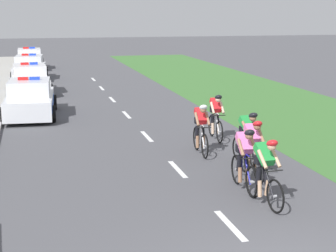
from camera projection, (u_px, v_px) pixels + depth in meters
kerb_edge at (0, 122)px, 20.29m from camera, size 0.16×60.00×0.13m
grass_verge at (291, 110)px, 23.12m from camera, size 7.00×60.00×0.01m
lane_markings_centre at (136, 124)px, 20.21m from camera, size 0.14×29.60×0.01m
cyclist_lead at (265, 170)px, 11.68m from camera, size 0.44×1.72×1.56m
cyclist_second at (245, 158)px, 12.65m from camera, size 0.42×1.72×1.56m
cyclist_third at (253, 148)px, 13.62m from camera, size 0.42×1.72×1.56m
cyclist_fourth at (248, 138)px, 14.68m from camera, size 0.45×1.72×1.56m
cyclist_fifth at (201, 128)px, 15.88m from camera, size 0.43×1.72×1.56m
cyclist_sixth at (216, 116)px, 17.69m from camera, size 0.43×1.72×1.56m
police_car_nearest at (30, 100)px, 21.64m from camera, size 2.20×4.50×1.59m
police_car_second at (30, 80)px, 27.68m from camera, size 2.15×4.47×1.59m
police_car_third at (30, 68)px, 33.33m from camera, size 2.24×4.52×1.59m
police_car_furthest at (30, 60)px, 39.30m from camera, size 2.01×4.41×1.59m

